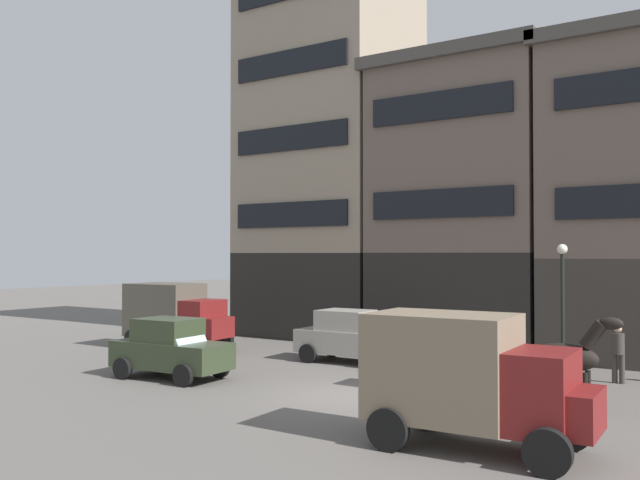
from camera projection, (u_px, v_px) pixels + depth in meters
ground_plane at (356, 396)px, 18.35m from camera, size 120.00×120.00×0.00m
building_far_left at (331, 147)px, 32.74m from camera, size 7.53×7.04×17.81m
building_center_left at (472, 203)px, 28.75m from camera, size 7.31×7.04×11.86m
cargo_wagon at (455, 352)px, 18.47m from camera, size 2.93×1.56×1.98m
draft_horse at (567, 357)px, 16.84m from camera, size 2.35×0.64×2.30m
delivery_truck_near at (471, 376)px, 13.32m from camera, size 4.42×2.28×2.62m
delivery_truck_far at (176, 314)px, 27.17m from camera, size 4.47×2.41×2.62m
sedan_dark at (171, 349)px, 20.88m from camera, size 3.80×2.07×1.83m
sedan_light at (349, 336)px, 23.97m from camera, size 3.75×1.97×1.83m
pedestrian_officer at (618, 350)px, 20.11m from camera, size 0.49×0.49×1.79m
streetlamp_curbside at (563, 291)px, 21.20m from camera, size 0.32×0.32×4.12m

